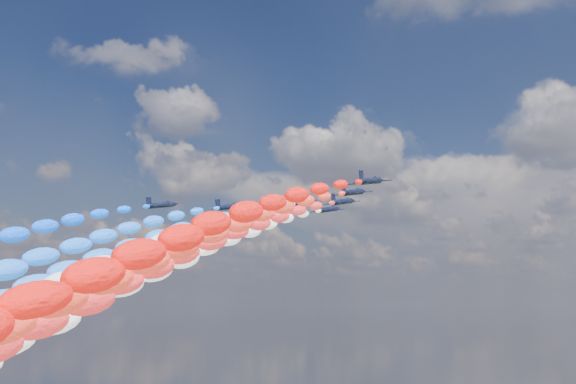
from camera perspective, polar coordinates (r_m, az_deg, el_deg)
The scene contains 15 objects.
jet_0 at distance 174.95m, azimuth -10.40°, elevation -1.07°, with size 8.83×11.84×2.61m, color black, non-canonical shape.
jet_1 at distance 175.78m, azimuth -4.86°, elevation -1.23°, with size 8.83×11.84×2.61m, color black, non-canonical shape.
trail_1 at distance 138.92m, azimuth -18.50°, elevation -5.72°, with size 5.46×97.33×37.86m, color blue, non-canonical shape.
jet_2 at distance 177.32m, azimuth -1.35°, elevation -1.33°, with size 8.83×11.84×2.61m, color black, non-canonical shape.
trail_2 at distance 138.00m, azimuth -13.98°, elevation -5.91°, with size 5.46×97.33×37.86m, color blue, non-canonical shape.
jet_3 at distance 167.84m, azimuth 1.30°, elevation -0.88°, with size 8.83×11.84×2.61m, color black, non-canonical shape.
trail_3 at distance 126.92m, azimuth -11.50°, elevation -5.72°, with size 5.46×97.33×37.86m, color silver, non-canonical shape.
jet_4 at distance 180.09m, azimuth 3.35°, elevation -1.44°, with size 8.83×11.84×2.61m, color black, non-canonical shape.
trail_4 at distance 137.73m, azimuth -7.75°, elevation -6.09°, with size 5.46×97.33×37.86m, color white, non-canonical shape.
jet_5 at distance 166.88m, azimuth 4.52°, elevation -0.80°, with size 8.83×11.84×2.61m, color black, non-canonical shape.
trail_5 at distance 123.97m, azimuth -7.38°, elevation -5.75°, with size 5.46×97.33×37.86m, color red, non-canonical shape.
jet_6 at distance 153.21m, azimuth 5.38°, elevation -0.02°, with size 8.83×11.84×2.61m, color black, non-canonical shape.
trail_6 at distance 109.96m, azimuth -7.68°, elevation -5.29°, with size 5.46×97.33×37.86m, color red, non-canonical shape.
jet_7 at distance 139.70m, azimuth 6.82°, elevation 0.91°, with size 8.83×11.84×2.61m, color black, non-canonical shape.
trail_7 at distance 95.80m, azimuth -7.46°, elevation -4.70°, with size 5.46×97.33×37.86m, color red, non-canonical shape.
Camera 1 is at (92.48, -129.36, 81.14)m, focal length 43.18 mm.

